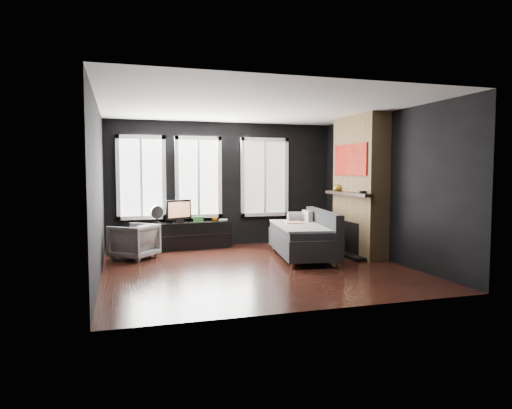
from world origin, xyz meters
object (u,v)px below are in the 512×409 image
object	(u,v)px
monitor	(178,210)
mug	(215,219)
sofa	(302,234)
armchair	(134,240)
mantel_vase	(337,187)
book	(219,215)
media_console	(191,235)

from	to	relation	value
monitor	mug	bearing A→B (deg)	-26.67
sofa	mug	world-z (taller)	sofa
sofa	armchair	world-z (taller)	sofa
armchair	mantel_vase	xyz separation A→B (m)	(4.00, -0.32, 0.95)
sofa	mug	bearing A→B (deg)	138.83
monitor	mug	size ratio (longest dim) A/B	5.16
armchair	monitor	xyz separation A→B (m)	(0.94, 0.87, 0.47)
mantel_vase	mug	bearing A→B (deg)	153.24
monitor	book	distance (m)	0.91
armchair	book	bearing A→B (deg)	158.36
armchair	mantel_vase	distance (m)	4.12
sofa	armchair	size ratio (longest dim) A/B	2.89
mug	mantel_vase	size ratio (longest dim) A/B	0.66
monitor	book	bearing A→B (deg)	-15.93
armchair	book	size ratio (longest dim) A/B	2.91
sofa	armchair	distance (m)	3.15
mug	armchair	bearing A→B (deg)	-153.71
monitor	mantel_vase	bearing A→B (deg)	-45.48
armchair	mug	world-z (taller)	armchair
monitor	mantel_vase	world-z (taller)	mantel_vase
sofa	book	xyz separation A→B (m)	(-1.23, 1.78, 0.24)
armchair	book	world-z (taller)	book
armchair	mug	size ratio (longest dim) A/B	6.29
media_console	mantel_vase	world-z (taller)	mantel_vase
book	mantel_vase	world-z (taller)	mantel_vase
media_console	mug	bearing A→B (deg)	-9.71
monitor	mug	world-z (taller)	monitor
media_console	mantel_vase	xyz separation A→B (m)	(2.80, -1.19, 1.03)
armchair	monitor	distance (m)	1.36
armchair	book	distance (m)	2.10
media_console	sofa	bearing A→B (deg)	-47.90
sofa	media_console	size ratio (longest dim) A/B	1.28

